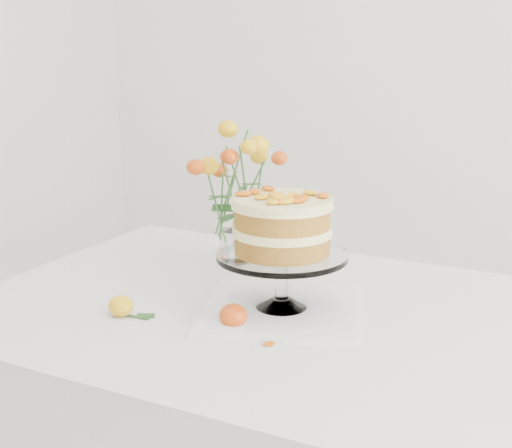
{
  "coord_description": "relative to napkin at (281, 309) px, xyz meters",
  "views": [
    {
      "loc": [
        0.56,
        -1.29,
        1.31
      ],
      "look_at": [
        -0.15,
        0.1,
        0.91
      ],
      "focal_mm": 50.0,
      "sensor_mm": 36.0,
      "label": 1
    }
  ],
  "objects": [
    {
      "name": "table",
      "position": [
        0.03,
        0.01,
        -0.09
      ],
      "size": [
        1.43,
        0.93,
        0.76
      ],
      "color": "tan",
      "rests_on": "ground"
    },
    {
      "name": "napkin",
      "position": [
        0.0,
        0.0,
        0.0
      ],
      "size": [
        0.41,
        0.41,
        0.01
      ],
      "primitive_type": "cube",
      "rotation": [
        0.0,
        0.0,
        0.33
      ],
      "color": "silver",
      "rests_on": "table"
    },
    {
      "name": "cake_stand",
      "position": [
        0.0,
        0.0,
        0.17
      ],
      "size": [
        0.27,
        0.27,
        0.25
      ],
      "rotation": [
        0.0,
        0.0,
        0.21
      ],
      "color": "white",
      "rests_on": "napkin"
    },
    {
      "name": "rose_vase",
      "position": [
        -0.24,
        0.24,
        0.22
      ],
      "size": [
        0.28,
        0.28,
        0.38
      ],
      "rotation": [
        0.0,
        0.0,
        0.14
      ],
      "color": "white",
      "rests_on": "table"
    },
    {
      "name": "loose_rose_near",
      "position": [
        -0.29,
        -0.17,
        0.02
      ],
      "size": [
        0.09,
        0.05,
        0.04
      ],
      "rotation": [
        0.0,
        0.0,
        0.07
      ],
      "color": "yellow",
      "rests_on": "table"
    },
    {
      "name": "loose_rose_far",
      "position": [
        -0.05,
        -0.12,
        0.02
      ],
      "size": [
        0.1,
        0.06,
        0.05
      ],
      "rotation": [
        0.0,
        0.0,
        -0.39
      ],
      "color": "red",
      "rests_on": "table"
    },
    {
      "name": "stray_petal_a",
      "position": [
        -0.09,
        -0.09,
        -0.0
      ],
      "size": [
        0.03,
        0.02,
        0.0
      ],
      "primitive_type": "ellipsoid",
      "color": "#FDA90F",
      "rests_on": "table"
    },
    {
      "name": "stray_petal_b",
      "position": [
        0.01,
        -0.13,
        -0.0
      ],
      "size": [
        0.03,
        0.02,
        0.0
      ],
      "primitive_type": "ellipsoid",
      "color": "#FDA90F",
      "rests_on": "table"
    },
    {
      "name": "stray_petal_c",
      "position": [
        0.05,
        -0.17,
        -0.0
      ],
      "size": [
        0.03,
        0.02,
        0.0
      ],
      "primitive_type": "ellipsoid",
      "color": "#FDA90F",
      "rests_on": "table"
    }
  ]
}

